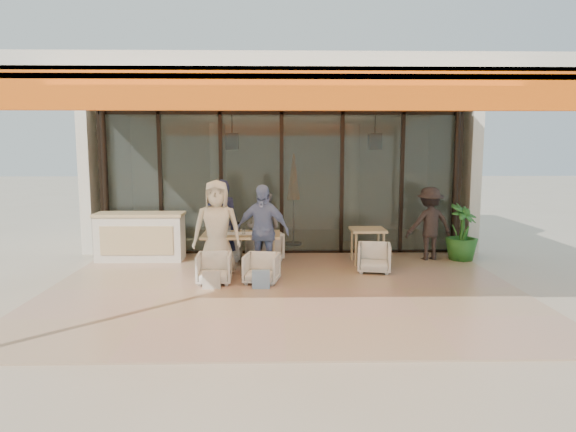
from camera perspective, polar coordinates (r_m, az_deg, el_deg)
name	(u,v)px	position (r m, az deg, el deg)	size (l,w,h in m)	color
ground	(283,290)	(8.81, -0.54, -8.22)	(70.00, 70.00, 0.00)	#C6B293
terrace_floor	(283,290)	(8.81, -0.54, -8.19)	(8.00, 6.00, 0.01)	tan
terrace_structure	(283,93)	(8.26, -0.54, 13.49)	(8.00, 6.00, 3.40)	silver
glass_storefront	(282,184)	(11.51, -0.71, 3.61)	(8.08, 0.10, 3.20)	#9EADA3
interior_block	(281,154)	(13.79, -0.77, 6.89)	(9.05, 3.62, 3.52)	silver
host_counter	(140,237)	(11.32, -16.09, -2.21)	(1.85, 0.65, 1.04)	silver
dining_table	(241,236)	(10.03, -5.23, -2.27)	(1.50, 0.90, 0.93)	#CCB67C
chair_far_left	(225,244)	(11.05, -7.01, -3.12)	(0.69, 0.65, 0.71)	silver
chair_far_right	(264,244)	(11.00, -2.65, -3.15)	(0.68, 0.64, 0.70)	silver
chair_near_left	(214,267)	(9.21, -8.20, -5.62)	(0.60, 0.56, 0.62)	silver
chair_near_right	(262,267)	(9.15, -2.95, -5.69)	(0.58, 0.55, 0.60)	silver
diner_navy	(222,223)	(10.47, -7.34, -0.77)	(0.65, 0.43, 1.78)	#1B1F3D
diner_grey	(264,229)	(10.44, -2.73, -1.46)	(0.74, 0.57, 1.52)	slate
diner_cream	(217,229)	(9.59, -7.91, -1.44)	(0.89, 0.58, 1.82)	beige
diner_periwinkle	(262,231)	(9.53, -2.88, -1.67)	(1.02, 0.42, 1.74)	#7691C6
tote_bag_cream	(211,280)	(8.86, -8.50, -7.07)	(0.30, 0.10, 0.34)	silver
tote_bag_blue	(261,280)	(8.80, -3.02, -7.11)	(0.30, 0.10, 0.34)	#99BFD8
side_table	(368,234)	(10.72, 8.84, -1.96)	(0.70, 0.70, 0.74)	#CCB67C
side_chair	(374,256)	(10.06, 9.54, -4.45)	(0.62, 0.58, 0.64)	silver
standing_woman	(429,224)	(11.33, 15.44, -0.86)	(1.02, 0.59, 1.58)	black
potted_palm	(462,233)	(11.50, 18.77, -1.78)	(0.68, 0.68, 1.22)	#1E5919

